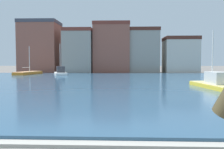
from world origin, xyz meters
TOP-DOWN VIEW (x-y plane):
  - harbor_water at (0.00, 31.05)m, footprint 83.19×45.40m
  - quay_edge_coping at (0.00, 8.10)m, footprint 83.19×0.50m
  - sailboat_white at (-9.11, 46.55)m, footprint 4.07×6.97m
  - sailboat_yellow at (12.04, 24.49)m, footprint 3.06×8.27m
  - sailboat_orange at (-15.69, 48.04)m, footprint 3.66×8.70m
  - townhouse_wide_warehouse at (-16.97, 58.29)m, footprint 9.13×7.79m
  - townhouse_tall_gabled at (-7.30, 57.32)m, footprint 6.79×8.00m
  - townhouse_corner_house at (0.53, 58.35)m, footprint 8.63×7.95m
  - townhouse_end_terrace at (7.38, 58.92)m, footprint 8.88×7.85m
  - townhouse_narrow_midrow at (16.97, 57.98)m, footprint 7.77×7.00m

SIDE VIEW (x-z plane):
  - quay_edge_coping at x=0.00m, z-range 0.00..0.12m
  - harbor_water at x=0.00m, z-range 0.00..0.24m
  - sailboat_orange at x=-15.69m, z-range -2.55..3.38m
  - sailboat_yellow at x=12.04m, z-range -2.40..3.56m
  - sailboat_white at x=-9.11m, z-range -2.56..3.75m
  - townhouse_narrow_midrow at x=16.97m, z-range 0.01..8.63m
  - townhouse_tall_gabled at x=-7.30m, z-range 0.01..10.51m
  - townhouse_end_terrace at x=7.38m, z-range 0.01..10.75m
  - townhouse_corner_house at x=0.53m, z-range 0.02..12.07m
  - townhouse_wide_warehouse at x=-16.97m, z-range 0.02..12.67m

